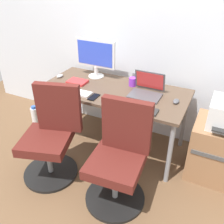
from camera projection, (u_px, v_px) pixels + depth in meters
ground_plane at (114, 143)px, 2.98m from camera, size 5.28×5.28×0.00m
back_wall at (132, 23)px, 2.65m from camera, size 4.40×0.04×2.60m
desk at (114, 95)px, 2.64m from camera, size 1.54×0.73×0.71m
office_chair_left at (51, 137)px, 2.37m from camera, size 0.55×0.55×0.94m
office_chair_right at (119, 159)px, 2.11m from camera, size 0.54×0.54×0.94m
side_cabinet at (221, 152)px, 2.39m from camera, size 0.57×0.47×0.59m
water_bottle_on_floor at (35, 117)px, 3.20m from camera, size 0.09×0.09×0.31m
desktop_monitor at (95, 56)px, 2.78m from camera, size 0.48×0.18×0.43m
open_laptop at (147, 90)px, 2.49m from camera, size 0.31×0.28×0.22m
keyboard_by_monitor at (76, 92)px, 2.54m from camera, size 0.34×0.12×0.02m
keyboard_by_laptop at (139, 109)px, 2.25m from camera, size 0.34×0.12×0.02m
mouse_by_monitor at (60, 76)px, 2.88m from camera, size 0.06×0.10×0.03m
mouse_by_laptop at (176, 101)px, 2.36m from camera, size 0.06×0.10×0.03m
coffee_mug at (133, 82)px, 2.67m from camera, size 0.08×0.08×0.09m
pen_cup at (135, 77)px, 2.77m from camera, size 0.07×0.07×0.10m
phone_near_monitor at (94, 97)px, 2.45m from camera, size 0.07×0.14×0.01m
notebook at (77, 82)px, 2.75m from camera, size 0.21×0.15×0.03m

